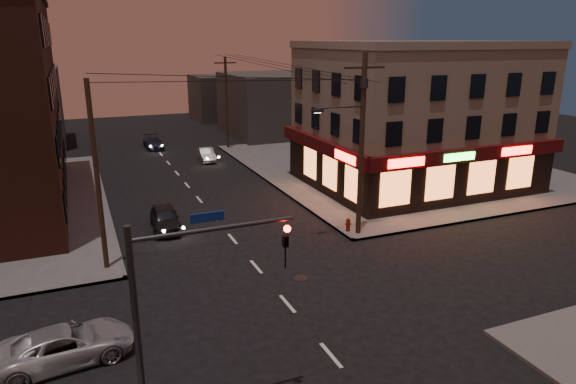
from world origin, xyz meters
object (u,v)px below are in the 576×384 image
sedan_mid (206,154)px  fire_hydrant (348,224)px  suv_cross (66,345)px  sedan_near (165,218)px  sedan_far (153,143)px

sedan_mid → fire_hydrant: (2.97, -21.29, -0.02)m
suv_cross → sedan_near: 12.94m
suv_cross → sedan_near: bearing=-31.8°
sedan_near → sedan_mid: 17.80m
suv_cross → sedan_mid: suv_cross is taller
sedan_mid → fire_hydrant: sedan_mid is taller
fire_hydrant → sedan_far: bearing=102.9°
suv_cross → sedan_near: sedan_near is taller
sedan_mid → sedan_near: bearing=-107.0°
sedan_near → sedan_mid: bearing=72.3°
suv_cross → sedan_far: size_ratio=1.10×
sedan_near → sedan_mid: sedan_near is taller
sedan_near → suv_cross: bearing=-110.6°
sedan_far → fire_hydrant: (6.63, -28.83, -0.02)m
suv_cross → fire_hydrant: size_ratio=5.79×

